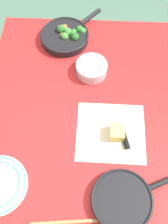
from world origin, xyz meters
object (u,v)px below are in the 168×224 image
wooden_spoon (92,221)px  prep_bowl_steel (92,68)px  skillet_broccoli (66,36)px  skillet_eggs (122,200)px  grater_knife (123,133)px  cheese_block (117,132)px

wooden_spoon → prep_bowl_steel: bearing=86.4°
skillet_broccoli → skillet_eggs: bearing=-119.8°
skillet_broccoli → grater_knife: (0.56, 0.30, -0.02)m
cheese_block → wooden_spoon: bearing=-15.1°
skillet_eggs → grater_knife: (-0.29, 0.01, -0.01)m
wooden_spoon → cheese_block: cheese_block is taller
skillet_broccoli → prep_bowl_steel: 0.26m
wooden_spoon → grater_knife: grater_knife is taller
wooden_spoon → prep_bowl_steel: prep_bowl_steel is taller
wooden_spoon → grater_knife: (-0.37, 0.13, 0.00)m
grater_knife → cheese_block: (0.01, -0.03, 0.02)m
grater_knife → prep_bowl_steel: bearing=9.2°
cheese_block → prep_bowl_steel: size_ratio=0.46×
wooden_spoon → grater_knife: bearing=65.4°
cheese_block → prep_bowl_steel: prep_bowl_steel is taller
skillet_eggs → prep_bowl_steel: 0.65m
skillet_broccoli → cheese_block: 0.63m
skillet_broccoli → skillet_eggs: skillet_broccoli is taller
cheese_block → prep_bowl_steel: bearing=-160.4°
skillet_broccoli → prep_bowl_steel: bearing=-104.5°
wooden_spoon → prep_bowl_steel: 0.71m
grater_knife → cheese_block: cheese_block is taller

